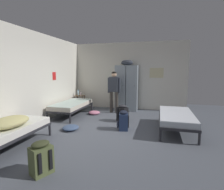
{
  "coord_description": "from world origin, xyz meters",
  "views": [
    {
      "loc": [
        1.29,
        -4.53,
        1.65
      ],
      "look_at": [
        0.0,
        0.29,
        0.95
      ],
      "focal_mm": 28.24,
      "sensor_mm": 36.0,
      "label": 1
    }
  ],
  "objects_px": {
    "backpack_navy": "(123,121)",
    "person_traveler": "(114,88)",
    "water_bottle": "(78,93)",
    "clothes_pile_pink": "(94,113)",
    "bed_right": "(176,117)",
    "shelf_unit": "(80,100)",
    "locker_bank": "(127,87)",
    "bed_left_front": "(5,131)",
    "lotion_bottle": "(81,94)",
    "bedding_heap": "(10,122)",
    "backpack_black": "(123,113)",
    "bed_left_rear": "(72,105)",
    "backpack_olive": "(41,158)",
    "clothes_pile_denim": "(71,128)"
  },
  "relations": [
    {
      "from": "locker_bank",
      "to": "backpack_navy",
      "type": "distance_m",
      "value": 2.61
    },
    {
      "from": "bedding_heap",
      "to": "lotion_bottle",
      "type": "bearing_deg",
      "value": 94.42
    },
    {
      "from": "backpack_olive",
      "to": "bed_left_front",
      "type": "bearing_deg",
      "value": 155.59
    },
    {
      "from": "locker_bank",
      "to": "bed_right",
      "type": "relative_size",
      "value": 1.09
    },
    {
      "from": "bed_left_rear",
      "to": "bedding_heap",
      "type": "bearing_deg",
      "value": -87.34
    },
    {
      "from": "backpack_navy",
      "to": "person_traveler",
      "type": "bearing_deg",
      "value": 111.45
    },
    {
      "from": "shelf_unit",
      "to": "bed_left_front",
      "type": "bearing_deg",
      "value": -86.53
    },
    {
      "from": "bed_left_front",
      "to": "clothes_pile_denim",
      "type": "xyz_separation_m",
      "value": [
        0.73,
        1.44,
        -0.32
      ]
    },
    {
      "from": "bed_left_rear",
      "to": "water_bottle",
      "type": "relative_size",
      "value": 7.9
    },
    {
      "from": "backpack_black",
      "to": "backpack_navy",
      "type": "relative_size",
      "value": 1.0
    },
    {
      "from": "locker_bank",
      "to": "backpack_olive",
      "type": "relative_size",
      "value": 3.76
    },
    {
      "from": "water_bottle",
      "to": "clothes_pile_denim",
      "type": "bearing_deg",
      "value": -68.64
    },
    {
      "from": "water_bottle",
      "to": "clothes_pile_pink",
      "type": "relative_size",
      "value": 0.55
    },
    {
      "from": "bed_left_front",
      "to": "bed_right",
      "type": "distance_m",
      "value": 4.18
    },
    {
      "from": "bed_left_rear",
      "to": "person_traveler",
      "type": "relative_size",
      "value": 1.18
    },
    {
      "from": "water_bottle",
      "to": "backpack_olive",
      "type": "bearing_deg",
      "value": -71.04
    },
    {
      "from": "bedding_heap",
      "to": "lotion_bottle",
      "type": "relative_size",
      "value": 5.02
    },
    {
      "from": "bed_left_rear",
      "to": "bed_left_front",
      "type": "xyz_separation_m",
      "value": [
        0.0,
        -2.91,
        0.0
      ]
    },
    {
      "from": "bed_left_front",
      "to": "locker_bank",
      "type": "bearing_deg",
      "value": 67.5
    },
    {
      "from": "bed_left_front",
      "to": "clothes_pile_denim",
      "type": "relative_size",
      "value": 3.9
    },
    {
      "from": "locker_bank",
      "to": "bed_left_front",
      "type": "relative_size",
      "value": 1.09
    },
    {
      "from": "locker_bank",
      "to": "bed_right",
      "type": "distance_m",
      "value": 2.84
    },
    {
      "from": "bed_right",
      "to": "backpack_navy",
      "type": "bearing_deg",
      "value": -166.31
    },
    {
      "from": "shelf_unit",
      "to": "bedding_heap",
      "type": "xyz_separation_m",
      "value": [
        0.39,
        -4.11,
        0.25
      ]
    },
    {
      "from": "water_bottle",
      "to": "clothes_pile_pink",
      "type": "xyz_separation_m",
      "value": [
        1.07,
        -0.87,
        -0.62
      ]
    },
    {
      "from": "locker_bank",
      "to": "clothes_pile_denim",
      "type": "distance_m",
      "value": 3.2
    },
    {
      "from": "shelf_unit",
      "to": "lotion_bottle",
      "type": "relative_size",
      "value": 3.34
    },
    {
      "from": "bedding_heap",
      "to": "person_traveler",
      "type": "bearing_deg",
      "value": 71.33
    },
    {
      "from": "bed_right",
      "to": "backpack_black",
      "type": "bearing_deg",
      "value": 163.82
    },
    {
      "from": "backpack_navy",
      "to": "clothes_pile_denim",
      "type": "bearing_deg",
      "value": -164.31
    },
    {
      "from": "bed_left_front",
      "to": "bedding_heap",
      "type": "xyz_separation_m",
      "value": [
        0.14,
        0.01,
        0.22
      ]
    },
    {
      "from": "water_bottle",
      "to": "backpack_black",
      "type": "height_order",
      "value": "water_bottle"
    },
    {
      "from": "shelf_unit",
      "to": "bed_right",
      "type": "distance_m",
      "value": 4.28
    },
    {
      "from": "bed_left_front",
      "to": "backpack_olive",
      "type": "distance_m",
      "value": 1.43
    },
    {
      "from": "bed_left_front",
      "to": "person_traveler",
      "type": "distance_m",
      "value": 4.03
    },
    {
      "from": "bed_right",
      "to": "person_traveler",
      "type": "height_order",
      "value": "person_traveler"
    },
    {
      "from": "backpack_black",
      "to": "clothes_pile_pink",
      "type": "distance_m",
      "value": 1.39
    },
    {
      "from": "clothes_pile_pink",
      "to": "bed_left_front",
      "type": "bearing_deg",
      "value": -102.73
    },
    {
      "from": "shelf_unit",
      "to": "backpack_navy",
      "type": "distance_m",
      "value": 3.31
    },
    {
      "from": "bedding_heap",
      "to": "clothes_pile_denim",
      "type": "bearing_deg",
      "value": 67.48
    },
    {
      "from": "bed_left_rear",
      "to": "person_traveler",
      "type": "distance_m",
      "value": 1.72
    },
    {
      "from": "bedding_heap",
      "to": "water_bottle",
      "type": "relative_size",
      "value": 3.56
    },
    {
      "from": "shelf_unit",
      "to": "clothes_pile_pink",
      "type": "bearing_deg",
      "value": -40.68
    },
    {
      "from": "water_bottle",
      "to": "shelf_unit",
      "type": "bearing_deg",
      "value": -14.04
    },
    {
      "from": "bed_left_front",
      "to": "lotion_bottle",
      "type": "height_order",
      "value": "lotion_bottle"
    },
    {
      "from": "water_bottle",
      "to": "clothes_pile_pink",
      "type": "bearing_deg",
      "value": -39.14
    },
    {
      "from": "bed_left_rear",
      "to": "clothes_pile_denim",
      "type": "height_order",
      "value": "bed_left_rear"
    },
    {
      "from": "clothes_pile_pink",
      "to": "water_bottle",
      "type": "bearing_deg",
      "value": 140.86
    },
    {
      "from": "bed_left_front",
      "to": "water_bottle",
      "type": "bearing_deg",
      "value": 94.56
    },
    {
      "from": "shelf_unit",
      "to": "backpack_olive",
      "type": "bearing_deg",
      "value": -71.84
    }
  ]
}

